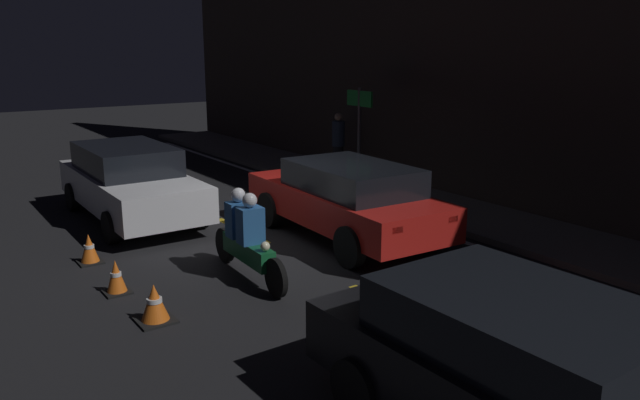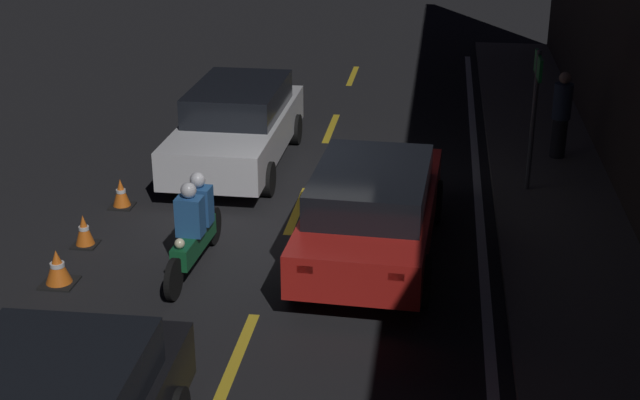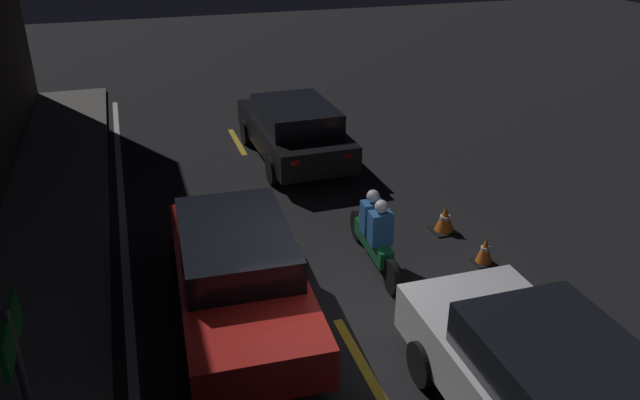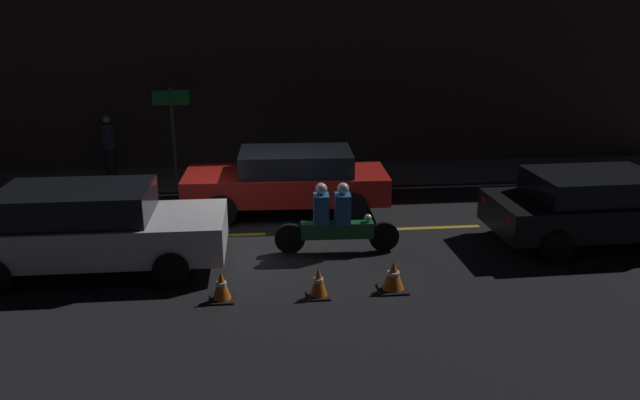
{
  "view_description": "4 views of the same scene",
  "coord_description": "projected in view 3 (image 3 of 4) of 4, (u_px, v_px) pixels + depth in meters",
  "views": [
    {
      "loc": [
        9.34,
        -5.31,
        3.45
      ],
      "look_at": [
        1.96,
        -0.21,
        1.23
      ],
      "focal_mm": 35.0,
      "sensor_mm": 36.0,
      "label": 1
    },
    {
      "loc": [
        12.33,
        2.19,
        5.69
      ],
      "look_at": [
        0.34,
        0.56,
        0.75
      ],
      "focal_mm": 50.0,
      "sensor_mm": 36.0,
      "label": 2
    },
    {
      "loc": [
        -7.17,
        2.54,
        5.65
      ],
      "look_at": [
        1.48,
        -0.2,
        1.28
      ],
      "focal_mm": 35.0,
      "sensor_mm": 36.0,
      "label": 3
    },
    {
      "loc": [
        -0.15,
        -11.96,
        4.47
      ],
      "look_at": [
        1.06,
        -0.57,
        0.87
      ],
      "focal_mm": 35.0,
      "sensor_mm": 36.0,
      "label": 4
    }
  ],
  "objects": [
    {
      "name": "ground_plane",
      "position": [
        337.0,
        320.0,
        9.31
      ],
      "size": [
        56.0,
        56.0,
        0.0
      ],
      "primitive_type": "plane",
      "color": "black"
    },
    {
      "name": "raised_curb",
      "position": [
        30.0,
        376.0,
        8.13
      ],
      "size": [
        28.0,
        2.05,
        0.12
      ],
      "color": "#605B56",
      "rests_on": "ground"
    },
    {
      "name": "sedan_white",
      "position": [
        557.0,
        400.0,
        6.73
      ],
      "size": [
        4.56,
        1.91,
        1.49
      ],
      "rotation": [
        0.0,
        0.0,
        -0.01
      ],
      "color": "silver",
      "rests_on": "ground"
    },
    {
      "name": "traffic_cone_mid",
      "position": [
        485.0,
        251.0,
        10.68
      ],
      "size": [
        0.37,
        0.37,
        0.5
      ],
      "color": "black",
      "rests_on": "ground"
    },
    {
      "name": "taxi_red",
      "position": [
        238.0,
        271.0,
        9.09
      ],
      "size": [
        4.51,
        2.02,
        1.42
      ],
      "rotation": [
        0.0,
        0.0,
        3.1
      ],
      "color": "red",
      "rests_on": "ground"
    },
    {
      "name": "lane_dash_c",
      "position": [
        361.0,
        362.0,
        8.45
      ],
      "size": [
        2.0,
        0.14,
        0.01
      ],
      "color": "gold",
      "rests_on": "ground"
    },
    {
      "name": "van_black",
      "position": [
        294.0,
        129.0,
        14.82
      ],
      "size": [
        4.34,
        2.0,
        1.4
      ],
      "rotation": [
        0.0,
        0.0,
        0.02
      ],
      "color": "black",
      "rests_on": "ground"
    },
    {
      "name": "lane_dash_e",
      "position": [
        237.0,
        142.0,
        16.18
      ],
      "size": [
        2.0,
        0.14,
        0.01
      ],
      "color": "gold",
      "rests_on": "ground"
    },
    {
      "name": "traffic_cone_near",
      "position": [
        537.0,
        300.0,
        9.35
      ],
      "size": [
        0.38,
        0.38,
        0.49
      ],
      "color": "black",
      "rests_on": "ground"
    },
    {
      "name": "lane_solid_kerb",
      "position": [
        132.0,
        360.0,
        8.5
      ],
      "size": [
        25.2,
        0.14,
        0.01
      ],
      "color": "silver",
      "rests_on": "ground"
    },
    {
      "name": "motorcycle",
      "position": [
        375.0,
        233.0,
        10.42
      ],
      "size": [
        2.35,
        0.39,
        1.36
      ],
      "rotation": [
        0.0,
        0.0,
        -0.05
      ],
      "color": "black",
      "rests_on": "ground"
    },
    {
      "name": "traffic_cone_far",
      "position": [
        445.0,
        219.0,
        11.71
      ],
      "size": [
        0.47,
        0.47,
        0.51
      ],
      "color": "black",
      "rests_on": "ground"
    },
    {
      "name": "lane_dash_d",
      "position": [
        280.0,
        217.0,
        12.31
      ],
      "size": [
        2.0,
        0.14,
        0.01
      ],
      "color": "gold",
      "rests_on": "ground"
    },
    {
      "name": "shop_sign",
      "position": [
        22.0,
        374.0,
        5.61
      ],
      "size": [
        0.9,
        0.08,
        2.4
      ],
      "color": "#4C4C51",
      "rests_on": "raised_curb"
    }
  ]
}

